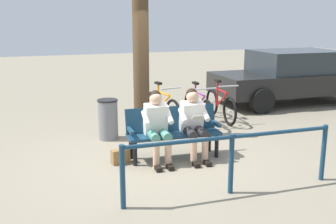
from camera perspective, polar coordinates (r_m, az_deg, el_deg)
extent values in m
plane|color=gray|center=(7.07, -0.96, -6.40)|extent=(40.00, 40.00, 0.00)
cube|color=navy|center=(6.90, 0.87, -3.17)|extent=(1.63, 0.54, 0.05)
cube|color=navy|center=(7.02, 0.41, -0.90)|extent=(1.61, 0.24, 0.42)
cube|color=navy|center=(7.12, 6.72, -1.61)|extent=(0.09, 0.40, 0.05)
cube|color=navy|center=(6.69, -5.36, -2.57)|extent=(0.09, 0.40, 0.05)
cylinder|color=black|center=(7.06, 6.88, -4.80)|extent=(0.07, 0.07, 0.40)
cylinder|color=black|center=(6.64, -4.67, -5.92)|extent=(0.07, 0.07, 0.40)
cylinder|color=black|center=(7.36, 5.83, -4.01)|extent=(0.07, 0.07, 0.40)
cylinder|color=black|center=(6.96, -5.25, -5.03)|extent=(0.07, 0.07, 0.40)
cube|color=white|center=(6.95, 3.35, -0.65)|extent=(0.40, 0.33, 0.55)
sphere|color=#D8A884|center=(6.85, 3.45, 2.19)|extent=(0.21, 0.21, 0.21)
sphere|color=black|center=(6.87, 3.37, 2.54)|extent=(0.20, 0.20, 0.20)
cylinder|color=#262628|center=(6.86, 4.68, -2.76)|extent=(0.18, 0.41, 0.15)
cylinder|color=#D8A884|center=(6.76, 5.25, -5.37)|extent=(0.11, 0.11, 0.45)
cube|color=black|center=(6.74, 5.54, -7.16)|extent=(0.10, 0.23, 0.07)
cylinder|color=white|center=(6.89, 5.26, -0.26)|extent=(0.11, 0.31, 0.23)
cylinder|color=#262628|center=(6.79, 3.11, -2.90)|extent=(0.18, 0.41, 0.15)
cylinder|color=#D8A884|center=(6.69, 3.65, -5.54)|extent=(0.11, 0.11, 0.45)
cube|color=black|center=(6.67, 3.93, -7.35)|extent=(0.10, 0.23, 0.07)
cylinder|color=white|center=(6.76, 2.11, -0.49)|extent=(0.11, 0.31, 0.23)
cube|color=silver|center=(6.66, 4.24, -0.74)|extent=(0.21, 0.13, 0.09)
cube|color=white|center=(6.76, -1.76, -1.02)|extent=(0.40, 0.33, 0.55)
sphere|color=#D8A884|center=(6.66, -1.73, 1.89)|extent=(0.21, 0.21, 0.21)
sphere|color=black|center=(6.68, -1.80, 2.25)|extent=(0.20, 0.20, 0.20)
cylinder|color=#4C8C7A|center=(6.66, -0.47, -3.20)|extent=(0.18, 0.41, 0.15)
cylinder|color=#D8A884|center=(6.56, 0.02, -5.90)|extent=(0.11, 0.11, 0.45)
cube|color=black|center=(6.53, 0.27, -7.75)|extent=(0.10, 0.23, 0.07)
cylinder|color=white|center=(6.69, 0.16, -0.63)|extent=(0.11, 0.31, 0.23)
cylinder|color=#4C8C7A|center=(6.61, -2.14, -3.34)|extent=(0.18, 0.41, 0.15)
cylinder|color=#D8A884|center=(6.51, -1.67, -6.06)|extent=(0.11, 0.11, 0.45)
cube|color=black|center=(6.48, -1.43, -7.93)|extent=(0.10, 0.23, 0.07)
cylinder|color=white|center=(6.59, -3.17, -0.87)|extent=(0.11, 0.31, 0.23)
cube|color=olive|center=(6.79, -6.73, -6.25)|extent=(0.32, 0.18, 0.24)
cylinder|color=#4C3823|center=(8.06, -3.83, 7.28)|extent=(0.32, 0.32, 3.08)
cylinder|color=slate|center=(8.08, -8.45, -1.14)|extent=(0.38, 0.38, 0.77)
cylinder|color=black|center=(7.99, -8.55, 1.65)|extent=(0.40, 0.40, 0.03)
torus|color=black|center=(9.08, 8.71, 0.10)|extent=(0.10, 0.66, 0.66)
cylinder|color=silver|center=(9.08, 8.71, 0.10)|extent=(0.05, 0.06, 0.06)
torus|color=black|center=(9.99, 6.21, 1.39)|extent=(0.10, 0.66, 0.66)
cylinder|color=silver|center=(9.99, 6.21, 1.39)|extent=(0.05, 0.06, 0.06)
cylinder|color=#B71414|center=(9.46, 7.47, 3.02)|extent=(0.08, 0.63, 0.04)
cylinder|color=#B71414|center=(9.42, 7.63, 1.74)|extent=(0.08, 0.60, 0.43)
cylinder|color=#B71414|center=(9.64, 7.01, 2.75)|extent=(0.04, 0.04, 0.55)
cube|color=black|center=(9.59, 7.06, 4.39)|extent=(0.10, 0.23, 0.05)
cylinder|color=#B2B2B7|center=(9.06, 8.55, 3.63)|extent=(0.48, 0.06, 0.03)
torus|color=black|center=(8.70, 5.56, -0.39)|extent=(0.08, 0.66, 0.66)
cylinder|color=silver|center=(8.70, 5.56, -0.39)|extent=(0.05, 0.06, 0.06)
torus|color=black|center=(9.62, 3.13, 0.98)|extent=(0.08, 0.66, 0.66)
cylinder|color=silver|center=(9.62, 3.13, 0.98)|extent=(0.05, 0.06, 0.06)
cylinder|color=#8C268C|center=(9.08, 4.33, 2.66)|extent=(0.06, 0.63, 0.04)
cylinder|color=#8C268C|center=(9.04, 4.50, 1.33)|extent=(0.06, 0.60, 0.43)
cylinder|color=#8C268C|center=(9.26, 3.89, 2.38)|extent=(0.04, 0.04, 0.55)
cube|color=black|center=(9.21, 3.91, 4.09)|extent=(0.10, 0.22, 0.05)
cylinder|color=#B2B2B7|center=(8.68, 5.37, 3.29)|extent=(0.48, 0.05, 0.03)
torus|color=black|center=(8.71, 0.75, -0.32)|extent=(0.16, 0.66, 0.66)
cylinder|color=silver|center=(8.71, 0.75, -0.32)|extent=(0.06, 0.07, 0.06)
torus|color=black|center=(9.58, -2.26, 0.95)|extent=(0.16, 0.66, 0.66)
cylinder|color=silver|center=(9.58, -2.26, 0.95)|extent=(0.06, 0.07, 0.06)
cylinder|color=orange|center=(9.06, -0.84, 2.69)|extent=(0.13, 0.63, 0.04)
cylinder|color=orange|center=(9.03, -0.60, 1.36)|extent=(0.13, 0.60, 0.43)
cylinder|color=orange|center=(9.24, -1.37, 2.38)|extent=(0.04, 0.04, 0.55)
cube|color=black|center=(9.19, -1.38, 4.10)|extent=(0.12, 0.23, 0.05)
cylinder|color=#B2B2B7|center=(8.68, 0.43, 3.35)|extent=(0.48, 0.10, 0.03)
cylinder|color=navy|center=(6.42, 21.08, -5.39)|extent=(0.07, 0.07, 0.85)
cylinder|color=navy|center=(5.62, 8.91, -7.26)|extent=(0.07, 0.07, 0.85)
cylinder|color=navy|center=(5.15, -6.44, -9.13)|extent=(0.07, 0.07, 0.85)
cylinder|color=navy|center=(5.50, 9.05, -3.50)|extent=(3.02, 0.18, 0.06)
cube|color=black|center=(11.82, 16.61, 4.08)|extent=(4.26, 1.94, 0.55)
cube|color=#262D33|center=(11.86, 17.59, 6.85)|extent=(2.36, 1.73, 0.60)
cylinder|color=black|center=(10.39, 13.13, 1.52)|extent=(0.65, 0.24, 0.64)
cylinder|color=black|center=(11.93, 8.64, 3.22)|extent=(0.65, 0.24, 0.64)
cylinder|color=black|center=(13.38, 19.15, 3.73)|extent=(0.65, 0.24, 0.64)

